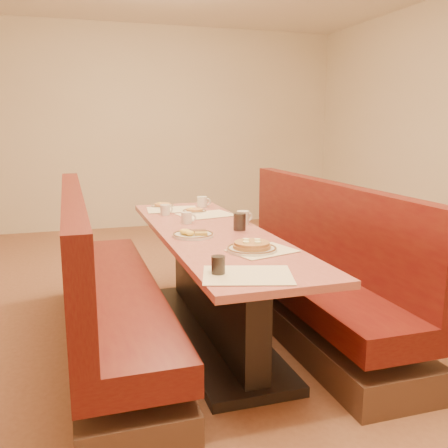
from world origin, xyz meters
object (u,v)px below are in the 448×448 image
object	(u,v)px
coffee_mug_a	(243,217)
coffee_mug_b	(187,218)
booth_left	(104,297)
soda_tumbler_mid	(240,222)
booth_right	(309,277)
soda_tumbler_near	(218,265)
eggs_plate	(193,234)
pancake_plate	(252,247)
coffee_mug_d	(165,210)
diner_table	(213,285)
coffee_mug_c	(203,202)

from	to	relation	value
coffee_mug_a	coffee_mug_b	distance (m)	0.41
booth_left	soda_tumbler_mid	bearing A→B (deg)	-1.31
booth_right	soda_tumbler_near	bearing A→B (deg)	-135.67
booth_left	booth_right	distance (m)	1.46
booth_right	coffee_mug_a	size ratio (longest dim) A/B	19.89
eggs_plate	booth_right	bearing A→B (deg)	7.49
coffee_mug_a	pancake_plate	bearing A→B (deg)	-119.56
eggs_plate	soda_tumbler_near	xyz separation A→B (m)	(-0.08, -0.84, 0.03)
coffee_mug_b	coffee_mug_d	xyz separation A→B (m)	(-0.08, 0.39, 0.00)
pancake_plate	soda_tumbler_mid	bearing A→B (deg)	77.68
coffee_mug_b	soda_tumbler_mid	xyz separation A→B (m)	(0.29, -0.33, 0.02)
soda_tumbler_near	eggs_plate	bearing A→B (deg)	84.42
pancake_plate	soda_tumbler_mid	distance (m)	0.58
coffee_mug_a	booth_right	bearing A→B (deg)	-34.43
diner_table	eggs_plate	world-z (taller)	eggs_plate
booth_left	eggs_plate	xyz separation A→B (m)	(0.57, -0.12, 0.40)
pancake_plate	coffee_mug_a	size ratio (longest dim) A/B	2.28
diner_table	coffee_mug_b	bearing A→B (deg)	107.70
pancake_plate	soda_tumbler_mid	size ratio (longest dim) A/B	2.46
booth_right	coffee_mug_a	world-z (taller)	booth_right
soda_tumbler_near	diner_table	bearing A→B (deg)	75.51
booth_right	pancake_plate	distance (m)	0.98
booth_right	soda_tumbler_mid	bearing A→B (deg)	-177.79
booth_left	pancake_plate	xyz separation A→B (m)	(0.80, -0.58, 0.41)
diner_table	coffee_mug_a	bearing A→B (deg)	31.33
coffee_mug_b	eggs_plate	bearing A→B (deg)	-86.69
coffee_mug_d	soda_tumbler_mid	size ratio (longest dim) A/B	0.93
booth_left	soda_tumbler_near	size ratio (longest dim) A/B	27.15
booth_left	coffee_mug_c	xyz separation A→B (m)	(0.93, 0.98, 0.44)
booth_left	pancake_plate	bearing A→B (deg)	-36.20
diner_table	eggs_plate	distance (m)	0.44
coffee_mug_b	soda_tumbler_near	xyz separation A→B (m)	(-0.15, -1.27, 0.00)
pancake_plate	coffee_mug_b	bearing A→B (deg)	100.38
coffee_mug_a	eggs_plate	bearing A→B (deg)	-160.46
eggs_plate	coffee_mug_b	world-z (taller)	coffee_mug_b
soda_tumbler_mid	diner_table	bearing A→B (deg)	173.57
coffee_mug_c	soda_tumbler_mid	size ratio (longest dim) A/B	1.03
pancake_plate	coffee_mug_d	xyz separation A→B (m)	(-0.25, 1.28, 0.02)
diner_table	booth_right	distance (m)	0.73
coffee_mug_b	booth_right	bearing A→B (deg)	-8.61
eggs_plate	coffee_mug_a	bearing A→B (deg)	32.92
eggs_plate	coffee_mug_a	xyz separation A→B (m)	(0.45, 0.29, 0.03)
booth_left	soda_tumbler_near	xyz separation A→B (m)	(0.48, -0.96, 0.43)
coffee_mug_a	soda_tumbler_near	distance (m)	1.25
eggs_plate	coffee_mug_c	bearing A→B (deg)	71.79
booth_right	coffee_mug_d	world-z (taller)	booth_right
booth_right	coffee_mug_d	bearing A→B (deg)	142.67
booth_left	eggs_plate	bearing A→B (deg)	-11.77
booth_right	coffee_mug_a	bearing A→B (deg)	158.95
soda_tumbler_near	soda_tumbler_mid	world-z (taller)	soda_tumbler_mid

